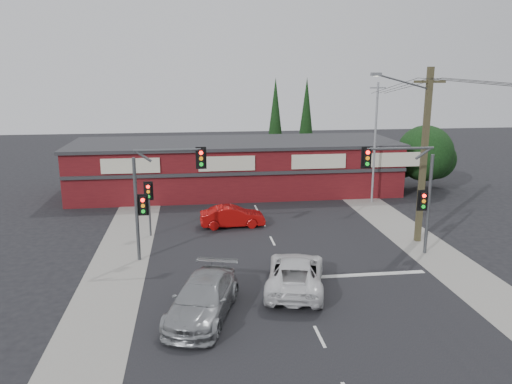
{
  "coord_description": "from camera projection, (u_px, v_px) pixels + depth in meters",
  "views": [
    {
      "loc": [
        -4.58,
        -23.49,
        9.71
      ],
      "look_at": [
        -1.12,
        3.0,
        3.27
      ],
      "focal_mm": 35.0,
      "sensor_mm": 36.0,
      "label": 1
    }
  ],
  "objects": [
    {
      "name": "tree_cluster",
      "position": [
        424.0,
        156.0,
        41.55
      ],
      "size": [
        5.9,
        5.1,
        5.5
      ],
      "color": "#2D2116",
      "rests_on": "ground"
    },
    {
      "name": "utility_pole",
      "position": [
        422.0,
        151.0,
        28.17
      ],
      "size": [
        4.38,
        0.59,
        10.0
      ],
      "color": "#4B442A",
      "rests_on": "ground"
    },
    {
      "name": "traffic_mast_right",
      "position": [
        410.0,
        184.0,
        26.41
      ],
      "size": [
        3.96,
        0.27,
        5.97
      ],
      "color": "#47494C",
      "rests_on": "ground"
    },
    {
      "name": "power_lines",
      "position": [
        487.0,
        88.0,
        22.07
      ],
      "size": [
        2.01,
        29.0,
        1.22
      ],
      "color": "black",
      "rests_on": "ground"
    },
    {
      "name": "white_suv",
      "position": [
        295.0,
        273.0,
        22.83
      ],
      "size": [
        3.73,
        5.85,
        1.5
      ],
      "primitive_type": "imported",
      "rotation": [
        0.0,
        0.0,
        2.9
      ],
      "color": "silver",
      "rests_on": "ground"
    },
    {
      "name": "road_strip",
      "position": [
        270.0,
        236.0,
        30.32
      ],
      "size": [
        14.0,
        70.0,
        0.01
      ],
      "primitive_type": "cube",
      "color": "black",
      "rests_on": "ground"
    },
    {
      "name": "verge_right",
      "position": [
        403.0,
        230.0,
        31.39
      ],
      "size": [
        3.0,
        70.0,
        0.02
      ],
      "primitive_type": "cube",
      "color": "gray",
      "rests_on": "ground"
    },
    {
      "name": "lane_dashes",
      "position": [
        284.0,
        264.0,
        25.87
      ],
      "size": [
        0.12,
        38.39,
        0.01
      ],
      "color": "silver",
      "rests_on": "ground"
    },
    {
      "name": "conifer_far",
      "position": [
        306.0,
        115.0,
        50.16
      ],
      "size": [
        1.8,
        1.8,
        9.25
      ],
      "color": "#2D2116",
      "rests_on": "ground"
    },
    {
      "name": "traffic_mast_left",
      "position": [
        157.0,
        187.0,
        25.7
      ],
      "size": [
        3.77,
        0.27,
        5.97
      ],
      "color": "#47494C",
      "rests_on": "ground"
    },
    {
      "name": "stop_line",
      "position": [
        361.0,
        275.0,
        24.49
      ],
      "size": [
        6.5,
        0.35,
        0.01
      ],
      "primitive_type": "cube",
      "color": "silver",
      "rests_on": "ground"
    },
    {
      "name": "silver_suv",
      "position": [
        203.0,
        298.0,
        20.18
      ],
      "size": [
        3.68,
        5.84,
        1.58
      ],
      "primitive_type": "imported",
      "rotation": [
        0.0,
        0.0,
        -0.29
      ],
      "color": "#979A9C",
      "rests_on": "ground"
    },
    {
      "name": "red_sedan",
      "position": [
        232.0,
        216.0,
        32.05
      ],
      "size": [
        4.16,
        1.58,
        1.35
      ],
      "primitive_type": "imported",
      "rotation": [
        0.0,
        0.0,
        1.61
      ],
      "color": "#A30B0A",
      "rests_on": "ground"
    },
    {
      "name": "steel_pole",
      "position": [
        375.0,
        141.0,
        37.1
      ],
      "size": [
        1.2,
        0.16,
        9.0
      ],
      "color": "gray",
      "rests_on": "ground"
    },
    {
      "name": "conifer_near",
      "position": [
        275.0,
        117.0,
        47.79
      ],
      "size": [
        1.8,
        1.8,
        9.25
      ],
      "color": "#2D2116",
      "rests_on": "ground"
    },
    {
      "name": "shop_building",
      "position": [
        236.0,
        166.0,
        41.25
      ],
      "size": [
        27.3,
        8.4,
        4.22
      ],
      "color": "#521015",
      "rests_on": "ground"
    },
    {
      "name": "verge_left",
      "position": [
        127.0,
        242.0,
        29.24
      ],
      "size": [
        3.0,
        70.0,
        0.02
      ],
      "primitive_type": "cube",
      "color": "gray",
      "rests_on": "ground"
    },
    {
      "name": "pedestal_signal",
      "position": [
        149.0,
        198.0,
        29.82
      ],
      "size": [
        0.55,
        0.27,
        3.38
      ],
      "color": "#47494C",
      "rests_on": "ground"
    },
    {
      "name": "ground",
      "position": [
        285.0,
        267.0,
        25.5
      ],
      "size": [
        120.0,
        120.0,
        0.0
      ],
      "primitive_type": "plane",
      "color": "black",
      "rests_on": "ground"
    }
  ]
}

